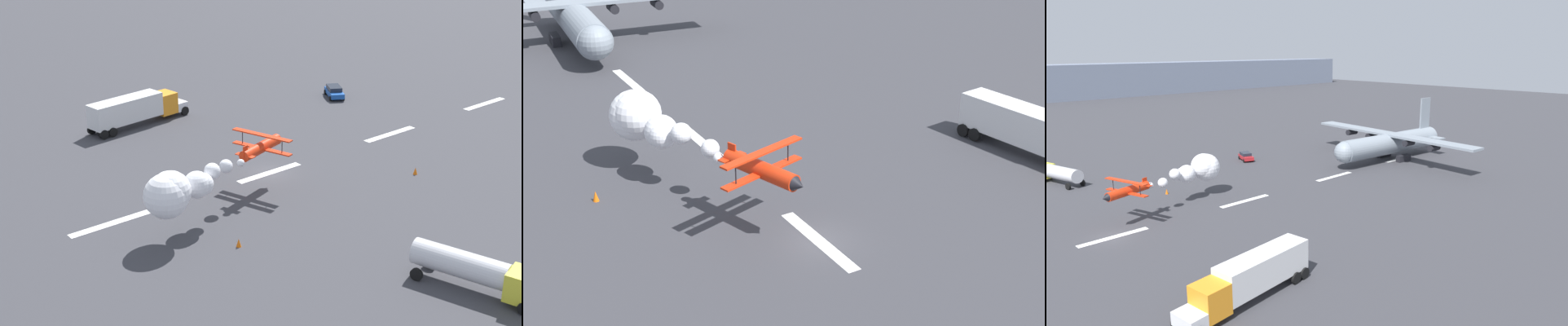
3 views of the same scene
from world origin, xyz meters
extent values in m
plane|color=#38383D|center=(0.00, 0.00, 0.00)|extent=(440.00, 440.00, 0.00)
cube|color=white|center=(-36.94, 0.00, 0.01)|extent=(8.00, 0.90, 0.01)
cube|color=white|center=(-18.47, 0.00, 0.01)|extent=(8.00, 0.90, 0.01)
cube|color=white|center=(0.00, 0.00, 0.01)|extent=(8.00, 0.90, 0.01)
cube|color=white|center=(18.47, 0.00, 0.01)|extent=(8.00, 0.90, 0.01)
cylinder|color=red|center=(3.13, 2.41, 4.26)|extent=(5.86, 2.73, 1.10)
cube|color=red|center=(2.94, 2.35, 4.11)|extent=(2.54, 6.47, 0.12)
cube|color=red|center=(2.94, 2.35, 5.50)|extent=(2.54, 6.47, 0.12)
cylinder|color=black|center=(3.61, 0.16, 4.81)|extent=(0.08, 0.08, 1.39)
cylinder|color=black|center=(2.28, 4.55, 4.81)|extent=(0.08, 0.08, 1.39)
cube|color=red|center=(5.63, 3.17, 4.71)|extent=(0.70, 0.30, 1.10)
cube|color=red|center=(5.63, 3.17, 4.31)|extent=(1.15, 2.09, 0.08)
cone|color=black|center=(0.03, 1.47, 4.26)|extent=(0.94, 1.10, 0.93)
sphere|color=white|center=(6.60, 3.71, 3.98)|extent=(0.70, 0.70, 0.70)
sphere|color=white|center=(8.21, 3.56, 4.00)|extent=(1.27, 1.27, 1.27)
sphere|color=white|center=(10.56, 4.67, 4.49)|extent=(1.49, 1.49, 1.49)
sphere|color=white|center=(12.20, 5.45, 3.97)|extent=(2.02, 2.02, 2.02)
sphere|color=white|center=(12.70, 5.35, 4.02)|extent=(2.42, 2.42, 2.42)
sphere|color=white|center=(15.80, 5.98, 4.46)|extent=(3.56, 3.56, 3.56)
sphere|color=white|center=(16.28, 6.03, 4.19)|extent=(3.85, 3.85, 3.85)
cube|color=silver|center=(-3.46, -22.38, 1.10)|extent=(1.88, 2.67, 1.10)
cube|color=orange|center=(-1.47, -22.14, 1.85)|extent=(2.68, 2.77, 2.60)
cube|color=silver|center=(4.39, -21.45, 2.30)|extent=(9.64, 3.60, 2.80)
cylinder|color=black|center=(-3.51, -23.65, 0.55)|extent=(1.13, 0.48, 1.10)
cylinder|color=black|center=(7.43, -22.34, 0.55)|extent=(1.13, 0.48, 1.10)
cylinder|color=black|center=(8.62, -22.20, 0.55)|extent=(1.13, 0.48, 1.10)
cylinder|color=black|center=(-3.80, -21.16, 0.55)|extent=(1.13, 0.48, 1.10)
cylinder|color=black|center=(7.13, -19.86, 0.55)|extent=(1.13, 0.48, 1.10)
cylinder|color=black|center=(8.32, -19.72, 0.55)|extent=(1.13, 0.48, 1.10)
cylinder|color=silver|center=(3.03, 26.11, 1.85)|extent=(3.98, 7.73, 2.10)
cylinder|color=black|center=(2.64, 22.98, 0.50)|extent=(0.57, 1.05, 1.00)
cylinder|color=black|center=(4.95, 23.60, 0.50)|extent=(0.57, 1.05, 1.00)
cube|color=#194CA5|center=(-23.66, -14.66, 0.65)|extent=(3.71, 4.59, 0.65)
cube|color=#1E232D|center=(-23.76, -14.83, 1.25)|extent=(2.72, 3.04, 0.55)
cylinder|color=black|center=(-23.68, -12.91, 0.32)|extent=(0.51, 0.66, 0.64)
cylinder|color=black|center=(-25.20, -15.49, 0.32)|extent=(0.51, 0.66, 0.64)
cylinder|color=black|center=(-22.13, -13.83, 0.32)|extent=(0.51, 0.66, 0.64)
cylinder|color=black|center=(-23.64, -16.40, 0.32)|extent=(0.51, 0.66, 0.64)
cone|color=orange|center=(-11.35, 9.79, 0.38)|extent=(0.44, 0.44, 0.75)
cone|color=orange|center=(12.25, 10.63, 0.38)|extent=(0.44, 0.44, 0.75)
camera|label=1|loc=(46.87, 55.84, 30.71)|focal=52.80mm
camera|label=2|loc=(-32.57, 21.21, 23.42)|focal=49.25mm
camera|label=3|loc=(-19.07, -50.97, 20.87)|focal=32.45mm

